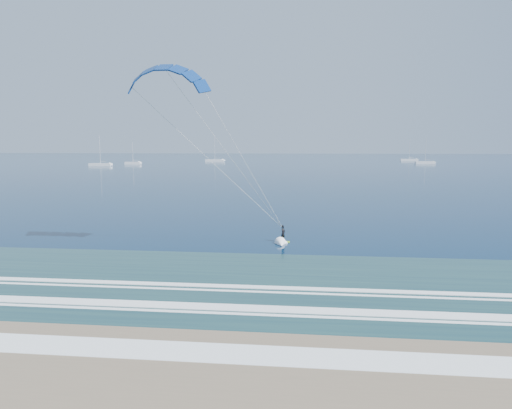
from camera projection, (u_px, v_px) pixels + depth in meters
The scene contains 7 objects.
ground at pixel (182, 348), 21.58m from camera, with size 900.00×900.00×0.00m, color #072140.
kitesurfer_rig at pixel (227, 153), 41.09m from camera, with size 15.47×8.40×17.37m.
sailboat_0 at pixel (100, 164), 201.51m from camera, with size 10.12×2.40×13.57m.
sailboat_1 at pixel (133, 163), 217.49m from camera, with size 7.49×2.40×10.46m.
sailboat_2 at pixel (215, 160), 252.70m from camera, with size 10.35×2.40×13.73m.
sailboat_3 at pixel (409, 160), 260.64m from camera, with size 9.60×2.40×12.93m.
sailboat_4 at pixel (425, 162), 224.70m from camera, with size 9.29×2.40×12.60m.
Camera 1 is at (5.66, -20.01, 9.60)m, focal length 32.00 mm.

